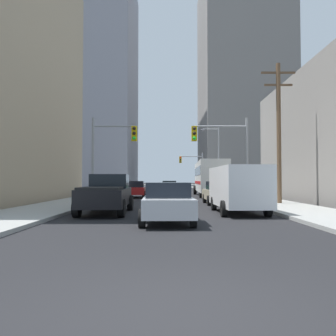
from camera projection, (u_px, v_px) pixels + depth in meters
ground_plane at (178, 311)px, 4.22m from camera, size 400.00×400.00×0.00m
sidewalk_left at (125, 190)px, 54.16m from camera, size 3.60×160.00×0.15m
sidewalk_right at (209, 190)px, 54.22m from camera, size 3.60×160.00×0.15m
city_bus at (208, 177)px, 34.35m from camera, size 2.90×11.58×3.40m
pickup_truck_black at (105, 194)px, 16.65m from camera, size 2.20×5.46×1.90m
cargo_van_white at (236, 187)px, 16.70m from camera, size 2.17×5.28×2.26m
sedan_silver at (166, 202)px, 12.89m from camera, size 1.95×4.25×1.52m
sedan_beige at (218, 193)px, 22.89m from camera, size 1.95×4.26×1.52m
sedan_red at (134, 189)px, 31.45m from camera, size 1.95×4.23×1.52m
sedan_green at (168, 187)px, 41.28m from camera, size 1.95×4.25×1.52m
traffic_signal_near_left at (110, 146)px, 24.11m from camera, size 3.18×0.44×6.00m
traffic_signal_near_right at (221, 145)px, 24.15m from camera, size 3.98×0.44×6.00m
traffic_signal_far_right at (191, 165)px, 55.16m from camera, size 3.83×0.44×6.00m
utility_pole_right at (277, 130)px, 22.06m from camera, size 2.20×0.28×9.13m
street_lamp_right at (214, 154)px, 38.26m from camera, size 2.10×0.32×7.50m
building_left_far_tower at (89, 82)px, 94.07m from camera, size 23.65×28.44×57.03m
building_right_far_highrise at (240, 82)px, 92.02m from camera, size 21.37×26.73×55.85m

